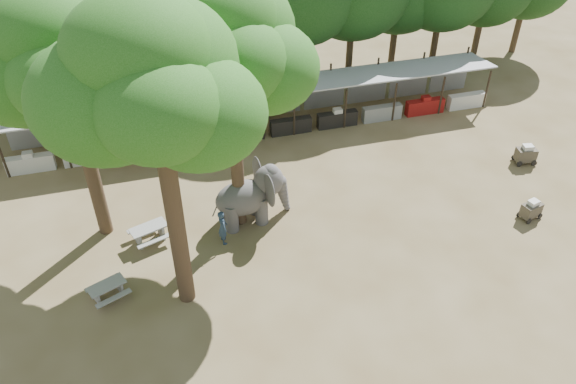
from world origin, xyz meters
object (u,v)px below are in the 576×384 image
object	(u,v)px
picnic_table_near	(108,289)
cart_back	(526,154)
elephant	(252,195)
handler	(223,227)
yard_tree_left	(59,60)
cart_front	(531,209)
yard_tree_back	(224,44)
picnic_table_far	(149,232)
yard_tree_center	(149,84)

from	to	relation	value
picnic_table_near	cart_back	bearing A→B (deg)	-12.71
elephant	picnic_table_near	distance (m)	7.38
handler	cart_back	distance (m)	16.58
cart_back	elephant	bearing A→B (deg)	-167.49
handler	cart_back	xyz separation A→B (m)	(16.48, 1.83, -0.32)
elephant	picnic_table_near	bearing A→B (deg)	-160.89
yard_tree_left	elephant	distance (m)	9.66
elephant	cart_front	xyz separation A→B (m)	(12.40, -3.43, -0.90)
yard_tree_left	yard_tree_back	distance (m)	6.09
yard_tree_left	elephant	size ratio (longest dim) A/B	2.99
picnic_table_far	cart_back	xyz separation A→B (m)	(19.60, 0.88, 0.01)
yard_tree_back	picnic_table_near	bearing A→B (deg)	-149.85
picnic_table_near	cart_front	distance (m)	18.99
cart_front	yard_tree_back	bearing A→B (deg)	149.90
picnic_table_far	cart_back	bearing A→B (deg)	-16.10
picnic_table_near	cart_front	bearing A→B (deg)	-23.47
yard_tree_left	yard_tree_center	xyz separation A→B (m)	(3.00, -5.00, 1.01)
yard_tree_center	cart_back	bearing A→B (deg)	13.40
yard_tree_center	cart_back	size ratio (longest dim) A/B	9.90
cart_back	yard_tree_back	bearing A→B (deg)	-168.27
yard_tree_left	handler	xyz separation A→B (m)	(5.13, -2.39, -7.35)
yard_tree_back	handler	xyz separation A→B (m)	(-0.87, -1.39, -7.69)
yard_tree_center	picnic_table_far	size ratio (longest dim) A/B	6.11
yard_tree_left	elephant	bearing A→B (deg)	-9.94
yard_tree_back	cart_front	bearing A→B (deg)	-15.36
yard_tree_center	cart_front	xyz separation A→B (m)	(16.14, 0.39, -8.72)
handler	yard_tree_center	bearing A→B (deg)	136.19
cart_front	cart_back	distance (m)	4.74
yard_tree_center	cart_front	world-z (taller)	yard_tree_center
yard_tree_center	elephant	world-z (taller)	yard_tree_center
yard_tree_back	cart_back	size ratio (longest dim) A/B	9.34
elephant	yard_tree_left	bearing A→B (deg)	163.16
yard_tree_back	elephant	xyz separation A→B (m)	(0.74, -0.18, -7.15)
yard_tree_back	cart_front	xyz separation A→B (m)	(13.14, -3.61, -8.05)
elephant	handler	size ratio (longest dim) A/B	2.16
yard_tree_center	elephant	size ratio (longest dim) A/B	3.27
yard_tree_left	cart_front	xyz separation A→B (m)	(19.14, -4.61, -7.71)
yard_tree_left	handler	distance (m)	9.27
picnic_table_near	cart_back	world-z (taller)	cart_back
elephant	picnic_table_far	distance (m)	4.81
yard_tree_back	handler	distance (m)	7.86
elephant	picnic_table_far	bearing A→B (deg)	176.35
handler	picnic_table_far	size ratio (longest dim) A/B	0.87
yard_tree_left	picnic_table_far	world-z (taller)	yard_tree_left
yard_tree_center	cart_back	distance (m)	21.01
yard_tree_left	handler	size ratio (longest dim) A/B	6.45
yard_tree_center	yard_tree_back	size ratio (longest dim) A/B	1.06
yard_tree_back	cart_back	distance (m)	17.55
elephant	picnic_table_far	xyz separation A→B (m)	(-4.73, -0.27, -0.87)
yard_tree_left	picnic_table_near	size ratio (longest dim) A/B	6.05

